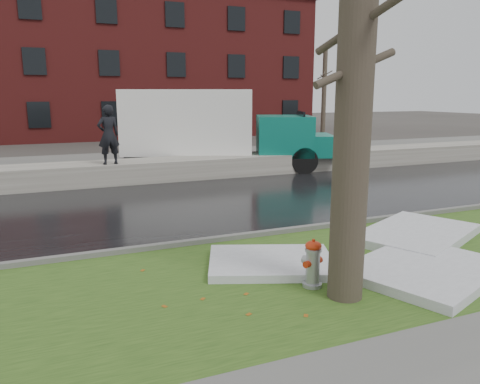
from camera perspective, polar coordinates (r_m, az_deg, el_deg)
name	(u,v)px	position (r m, az deg, el deg)	size (l,w,h in m)	color
ground	(291,250)	(9.48, 6.23, -7.06)	(120.00, 120.00, 0.00)	#47423D
verge	(325,270)	(8.47, 10.35, -9.39)	(60.00, 4.50, 0.04)	#274617
road	(215,202)	(13.44, -3.03, -1.26)	(60.00, 7.00, 0.03)	black
parking_lot	(152,163)	(21.51, -10.68, 3.51)	(60.00, 9.00, 0.03)	slate
curb	(269,233)	(10.31, 3.55, -5.05)	(60.00, 0.15, 0.14)	slate
snowbank	(177,169)	(17.32, -7.73, 2.82)	(60.00, 1.60, 0.75)	#ADA99E
brick_building	(128,68)	(38.42, -13.48, 14.44)	(26.00, 12.00, 10.00)	maroon
bg_tree_center	(13,90)	(33.88, -25.90, 11.16)	(1.40, 1.62, 6.50)	brown
bg_tree_right	(324,90)	(37.80, 10.22, 12.09)	(1.40, 1.62, 6.50)	brown
fire_hydrant	(313,261)	(7.59, 8.85, -8.34)	(0.39, 0.37, 0.79)	#9C9FA3
tree	(355,73)	(6.85, 13.88, 13.87)	(1.36, 1.62, 6.56)	brown
box_truck	(214,128)	(19.03, -3.25, 7.78)	(9.61, 5.11, 3.24)	black
worker	(108,135)	(16.24, -15.74, 6.73)	(0.72, 0.47, 1.97)	black
snow_patch_near	(425,269)	(8.72, 21.67, -8.74)	(2.60, 2.00, 0.16)	silver
snow_patch_far	(271,262)	(8.49, 3.83, -8.54)	(2.20, 1.60, 0.14)	silver
snow_patch_side	(417,234)	(10.72, 20.72, -4.81)	(2.80, 1.80, 0.18)	silver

